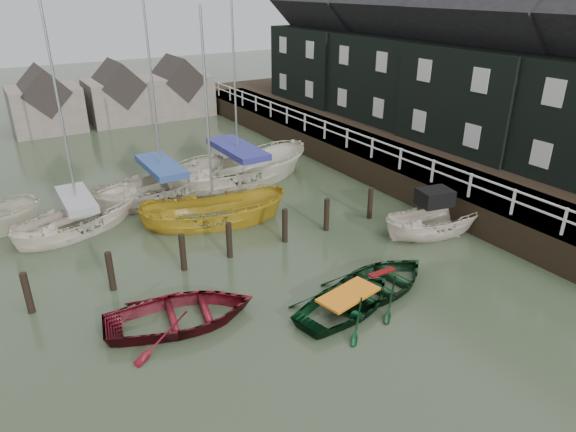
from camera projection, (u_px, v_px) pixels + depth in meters
ground at (300, 284)px, 17.42m from camera, size 120.00×120.00×0.00m
pier at (345, 148)px, 29.40m from camera, size 3.04×32.00×2.70m
land_strip at (415, 146)px, 32.32m from camera, size 14.00×38.00×1.50m
quay_houses at (442, 54)px, 28.93m from camera, size 6.52×28.14×10.01m
mooring_pilings at (232, 244)px, 19.01m from camera, size 13.72×0.22×1.80m
far_sheds at (117, 96)px, 37.24m from camera, size 14.00×4.08×4.39m
rowboat_red at (183, 323)px, 15.44m from camera, size 5.01×4.00×0.93m
rowboat_green at (348, 309)px, 16.08m from camera, size 4.34×3.48×0.80m
rowboat_dkgreen at (380, 289)px, 17.14m from camera, size 4.53×3.53×0.86m
motorboat at (434, 231)px, 20.95m from camera, size 4.86×2.62×2.75m
sailboat_a at (82, 227)px, 21.34m from camera, size 6.13×4.02×10.90m
sailboat_b at (164, 196)px, 24.50m from camera, size 7.18×3.65×12.02m
sailboat_c at (214, 221)px, 22.01m from camera, size 6.65×4.18×9.85m
sailboat_d at (239, 181)px, 26.42m from camera, size 7.80×3.04×11.58m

